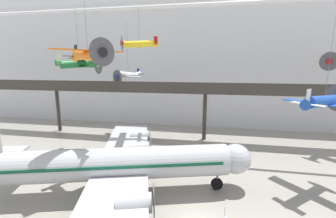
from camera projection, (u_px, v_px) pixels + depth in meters
hangar_back_wall at (207, 65)px, 49.62m from camera, size 140.00×3.00×27.31m
mezzanine_walkway at (205, 91)px, 39.53m from camera, size 110.00×3.20×10.83m
ceiling_truss_beam at (207, 4)px, 31.41m from camera, size 120.00×0.60×0.60m
airliner_silver_main at (111, 164)px, 23.52m from camera, size 30.03×34.86×9.99m
suspended_plane_blue_trainer at (324, 101)px, 23.72m from camera, size 7.62×7.73×12.97m
suspended_plane_white_twin at (128, 75)px, 43.47m from camera, size 6.91×6.16×11.27m
suspended_plane_yellow_lowwing at (139, 44)px, 32.79m from camera, size 5.63×6.70×6.07m
suspended_plane_green_biplane at (79, 64)px, 33.84m from camera, size 7.22×6.74×9.37m
suspended_plane_orange_highwing at (88, 55)px, 23.65m from camera, size 6.54×7.16×8.10m
stanchion_barrier at (225, 214)px, 20.52m from camera, size 0.36×0.36×1.08m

